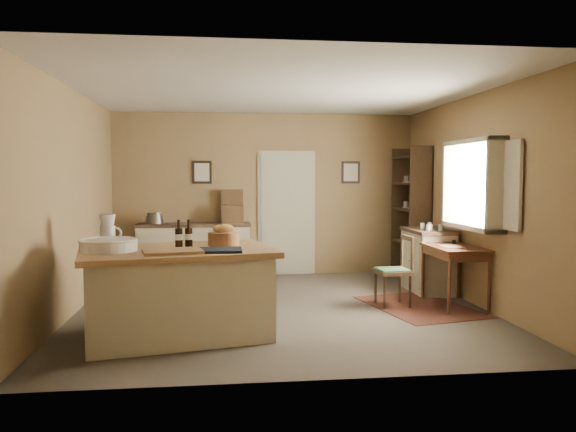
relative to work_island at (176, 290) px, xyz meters
name	(u,v)px	position (x,y,z in m)	size (l,w,h in m)	color
ground	(281,308)	(1.20, 1.08, -0.48)	(5.00, 5.00, 0.00)	brown
wall_back	(266,194)	(1.20, 3.58, 0.87)	(5.00, 0.10, 2.70)	olive
wall_front	(315,214)	(1.20, -1.42, 0.87)	(5.00, 0.10, 2.70)	olive
wall_left	(71,202)	(-1.30, 1.08, 0.87)	(0.10, 5.00, 2.70)	olive
wall_right	(474,200)	(3.70, 1.08, 0.87)	(0.10, 5.00, 2.70)	olive
ceiling	(281,90)	(1.20, 1.08, 2.22)	(5.00, 5.00, 0.00)	silver
door	(286,212)	(1.55, 3.55, 0.57)	(0.97, 0.06, 2.11)	#B6B698
framed_prints	(277,172)	(1.40, 3.56, 1.24)	(2.82, 0.02, 0.38)	black
window	(476,184)	(3.63, 0.88, 1.07)	(0.25, 1.99, 1.12)	#B5AD92
work_island	(176,290)	(0.00, 0.00, 0.00)	(2.13, 1.61, 1.20)	#B5AD92
sideboard	(195,249)	(0.03, 3.28, 0.00)	(1.81, 0.52, 1.18)	#B5AD92
rug	(420,307)	(2.95, 0.96, -0.48)	(1.10, 1.60, 0.01)	#412115
writing_desk	(455,254)	(3.40, 0.96, 0.19)	(0.58, 0.96, 0.82)	#3D1D0F
desk_chair	(393,272)	(2.62, 1.05, -0.04)	(0.41, 0.41, 0.88)	#322315
right_cabinet	(428,260)	(3.40, 1.89, -0.02)	(0.53, 0.96, 0.99)	#B5AD92
shelving_unit	(414,213)	(3.56, 2.96, 0.58)	(0.36, 0.95, 2.12)	#322315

